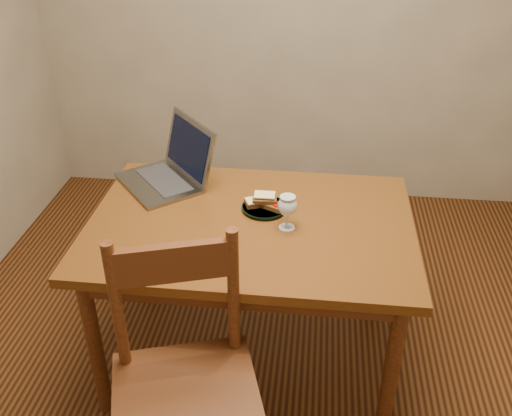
# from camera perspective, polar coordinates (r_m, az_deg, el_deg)

# --- Properties ---
(floor) EXTENTS (3.20, 3.20, 0.02)m
(floor) POSITION_cam_1_polar(r_m,az_deg,el_deg) (2.75, 1.06, -14.73)
(floor) COLOR black
(floor) RESTS_ON ground
(table) EXTENTS (1.30, 0.90, 0.74)m
(table) POSITION_cam_1_polar(r_m,az_deg,el_deg) (2.33, -0.53, -3.12)
(table) COLOR #44250B
(table) RESTS_ON floor
(chair) EXTENTS (0.58, 0.57, 0.50)m
(chair) POSITION_cam_1_polar(r_m,az_deg,el_deg) (1.94, -7.21, -16.48)
(chair) COLOR #35190B
(chair) RESTS_ON floor
(plate) EXTENTS (0.19, 0.19, 0.02)m
(plate) POSITION_cam_1_polar(r_m,az_deg,el_deg) (2.36, 0.85, 0.01)
(plate) COLOR black
(plate) RESTS_ON table
(sandwich_cheese) EXTENTS (0.11, 0.09, 0.03)m
(sandwich_cheese) POSITION_cam_1_polar(r_m,az_deg,el_deg) (2.36, 0.11, 0.65)
(sandwich_cheese) COLOR #381E0C
(sandwich_cheese) RESTS_ON plate
(sandwich_tomato) EXTENTS (0.11, 0.09, 0.03)m
(sandwich_tomato) POSITION_cam_1_polar(r_m,az_deg,el_deg) (2.34, 1.71, 0.31)
(sandwich_tomato) COLOR #381E0C
(sandwich_tomato) RESTS_ON plate
(sandwich_top) EXTENTS (0.10, 0.07, 0.03)m
(sandwich_top) POSITION_cam_1_polar(r_m,az_deg,el_deg) (2.34, 0.87, 1.01)
(sandwich_top) COLOR #381E0C
(sandwich_top) RESTS_ON plate
(milk_glass) EXTENTS (0.08, 0.08, 0.15)m
(milk_glass) POSITION_cam_1_polar(r_m,az_deg,el_deg) (2.21, 3.15, -0.44)
(milk_glass) COLOR white
(milk_glass) RESTS_ON table
(laptop) EXTENTS (0.50, 0.50, 0.27)m
(laptop) POSITION_cam_1_polar(r_m,az_deg,el_deg) (2.58, -8.36, 4.14)
(laptop) COLOR slate
(laptop) RESTS_ON table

